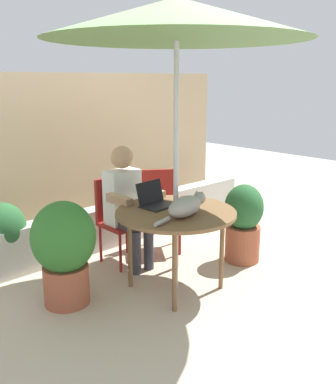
# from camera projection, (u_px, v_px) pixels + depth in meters

# --- Properties ---
(ground_plane) EXTENTS (14.00, 14.00, 0.00)m
(ground_plane) POSITION_uv_depth(u_px,v_px,m) (175.00, 287.00, 3.91)
(ground_plane) COLOR #BCAD93
(fence_back) EXTENTS (5.03, 0.08, 1.91)m
(fence_back) POSITION_uv_depth(u_px,v_px,m) (60.00, 156.00, 5.07)
(fence_back) COLOR tan
(fence_back) RESTS_ON ground
(planter_wall_low) EXTENTS (4.53, 0.20, 0.47)m
(planter_wall_low) POSITION_uv_depth(u_px,v_px,m) (97.00, 229.00, 4.74)
(planter_wall_low) COLOR beige
(planter_wall_low) RESTS_ON ground
(patio_table) EXTENTS (1.05, 1.05, 0.73)m
(patio_table) POSITION_uv_depth(u_px,v_px,m) (176.00, 217.00, 3.74)
(patio_table) COLOR brown
(patio_table) RESTS_ON ground
(patio_umbrella) EXTENTS (2.11, 2.11, 2.45)m
(patio_umbrella) POSITION_uv_depth(u_px,v_px,m) (177.00, 19.00, 3.33)
(patio_umbrella) COLOR #B7B7BC
(patio_umbrella) RESTS_ON ground
(chair_occupied) EXTENTS (0.40, 0.40, 0.87)m
(chair_occupied) POSITION_uv_depth(u_px,v_px,m) (118.00, 213.00, 4.39)
(chair_occupied) COLOR maroon
(chair_occupied) RESTS_ON ground
(chair_empty) EXTENTS (0.56, 0.56, 0.87)m
(chair_empty) POSITION_uv_depth(u_px,v_px,m) (161.00, 204.00, 4.73)
(chair_empty) COLOR maroon
(chair_empty) RESTS_ON ground
(person_seated) EXTENTS (0.48, 0.48, 1.21)m
(person_seated) POSITION_uv_depth(u_px,v_px,m) (127.00, 200.00, 4.24)
(person_seated) COLOR white
(person_seated) RESTS_ON ground
(laptop) EXTENTS (0.32, 0.28, 0.21)m
(laptop) POSITION_uv_depth(u_px,v_px,m) (154.00, 199.00, 3.87)
(laptop) COLOR black
(laptop) RESTS_ON patio_table
(cat) EXTENTS (0.65, 0.27, 0.17)m
(cat) POSITION_uv_depth(u_px,v_px,m) (187.00, 206.00, 3.58)
(cat) COLOR gray
(cat) RESTS_ON patio_table
(potted_plant_near_fence) EXTENTS (0.53, 0.53, 0.89)m
(potted_plant_near_fence) POSITION_uv_depth(u_px,v_px,m) (64.00, 248.00, 3.52)
(potted_plant_near_fence) COLOR #9E5138
(potted_plant_near_fence) RESTS_ON ground
(potted_plant_by_chair) EXTENTS (0.40, 0.40, 0.81)m
(potted_plant_by_chair) POSITION_uv_depth(u_px,v_px,m) (243.00, 221.00, 4.39)
(potted_plant_by_chair) COLOR #9E5138
(potted_plant_by_chair) RESTS_ON ground
(potted_plant_corner) EXTENTS (0.44, 0.44, 0.71)m
(potted_plant_corner) POSITION_uv_depth(u_px,v_px,m) (4.00, 236.00, 4.13)
(potted_plant_corner) COLOR #33383D
(potted_plant_corner) RESTS_ON ground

